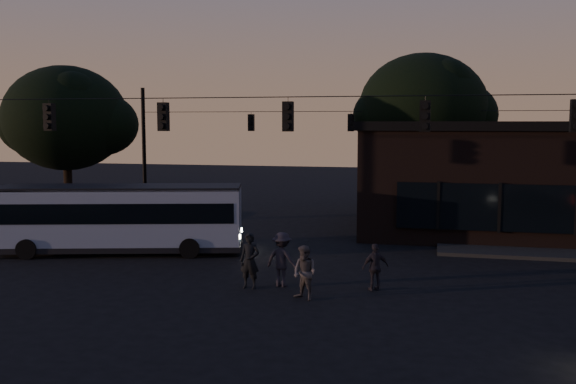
% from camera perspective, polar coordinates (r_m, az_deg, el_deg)
% --- Properties ---
extents(ground, '(120.00, 120.00, 0.00)m').
position_cam_1_polar(ground, '(18.55, -2.86, -10.57)').
color(ground, black).
rests_on(ground, ground).
extents(sidewalk_far_left, '(14.00, 10.00, 0.15)m').
position_cam_1_polar(sidewalk_far_left, '(36.76, -18.02, -2.37)').
color(sidewalk_far_left, black).
rests_on(sidewalk_far_left, ground).
extents(building, '(15.40, 10.41, 5.40)m').
position_cam_1_polar(building, '(33.40, 20.12, 1.27)').
color(building, black).
rests_on(building, ground).
extents(tree_behind, '(7.60, 7.60, 9.43)m').
position_cam_1_polar(tree_behind, '(39.09, 11.88, 7.29)').
color(tree_behind, black).
rests_on(tree_behind, ground).
extents(tree_left, '(6.40, 6.40, 8.30)m').
position_cam_1_polar(tree_left, '(35.53, -19.15, 6.20)').
color(tree_left, black).
rests_on(tree_left, ground).
extents(signal_rig_near, '(26.24, 0.30, 7.50)m').
position_cam_1_polar(signal_rig_near, '(21.66, 0.00, 3.81)').
color(signal_rig_near, black).
rests_on(signal_rig_near, ground).
extents(signal_rig_far, '(26.24, 0.30, 7.50)m').
position_cam_1_polar(signal_rig_far, '(37.41, 5.59, 4.40)').
color(signal_rig_far, black).
rests_on(signal_rig_far, ground).
extents(bus, '(10.17, 4.75, 2.79)m').
position_cam_1_polar(bus, '(27.11, -14.70, -2.04)').
color(bus, gray).
rests_on(bus, ground).
extents(pedestrian_a, '(0.70, 0.49, 1.81)m').
position_cam_1_polar(pedestrian_a, '(20.83, -3.42, -6.13)').
color(pedestrian_a, black).
rests_on(pedestrian_a, ground).
extents(pedestrian_b, '(1.01, 0.94, 1.65)m').
position_cam_1_polar(pedestrian_b, '(19.52, 1.50, -7.19)').
color(pedestrian_b, '#433C3D').
rests_on(pedestrian_b, ground).
extents(pedestrian_c, '(0.96, 0.76, 1.52)m').
position_cam_1_polar(pedestrian_c, '(20.76, 7.77, -6.63)').
color(pedestrian_c, black).
rests_on(pedestrian_c, ground).
extents(pedestrian_d, '(1.30, 0.98, 1.79)m').
position_cam_1_polar(pedestrian_d, '(21.08, -0.53, -6.01)').
color(pedestrian_d, black).
rests_on(pedestrian_d, ground).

